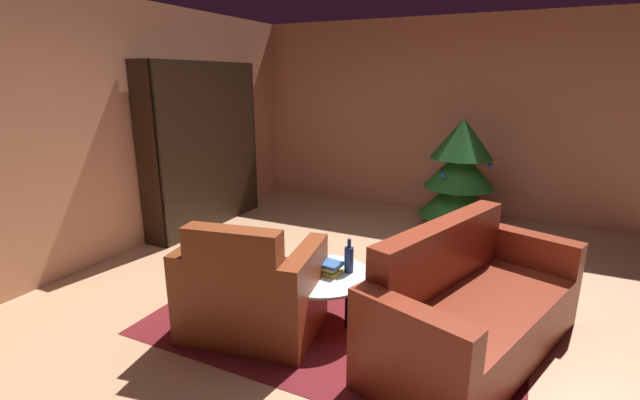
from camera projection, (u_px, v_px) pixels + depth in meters
ground_plane at (354, 308)px, 3.79m from camera, size 8.03×8.03×0.00m
wall_back at (443, 116)px, 6.36m from camera, size 5.69×0.06×2.71m
wall_left at (104, 131)px, 4.60m from camera, size 0.06×6.81×2.71m
area_rug at (337, 318)px, 3.62m from camera, size 2.86×1.87×0.01m
bookshelf_unit at (211, 146)px, 5.78m from camera, size 0.34×1.87×2.08m
armchair_red at (251, 293)px, 3.36m from camera, size 1.09×0.91×0.93m
couch_red at (471, 310)px, 3.14m from camera, size 1.36×2.01×0.91m
coffee_table at (322, 278)px, 3.48m from camera, size 0.79×0.79×0.42m
book_stack_on_table at (328, 267)px, 3.47m from camera, size 0.24×0.19×0.10m
bottle_on_table at (349, 259)px, 3.48m from camera, size 0.07×0.07×0.27m
decorated_tree at (460, 172)px, 5.63m from camera, size 0.98×0.98×1.41m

